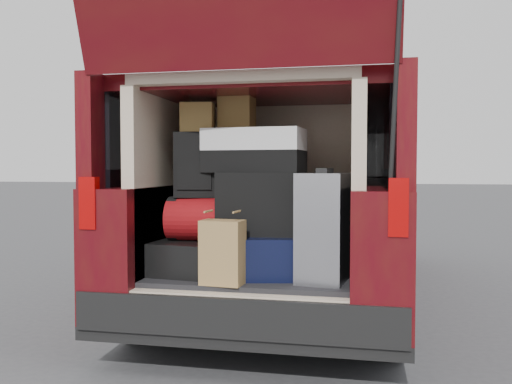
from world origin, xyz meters
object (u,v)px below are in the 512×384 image
silver_roller (325,227)px  kraft_bag (223,252)px  twotone_duffel (255,151)px  black_soft_case (262,204)px  black_hardshell (190,256)px  navy_hardshell (260,254)px  backpack (198,165)px  red_duffel (201,219)px

silver_roller → kraft_bag: size_ratio=1.73×
silver_roller → kraft_bag: bearing=-148.9°
twotone_duffel → black_soft_case: bearing=-32.0°
kraft_bag → black_hardshell: bearing=139.5°
navy_hardshell → backpack: size_ratio=1.39×
red_duffel → black_soft_case: black_soft_case is taller
red_duffel → twotone_duffel: 0.55m
red_duffel → twotone_duffel: twotone_duffel is taller
red_duffel → kraft_bag: bearing=-56.9°
black_hardshell → navy_hardshell: bearing=11.8°
backpack → black_hardshell: bearing=-143.4°
red_duffel → backpack: 0.35m
backpack → twotone_duffel: twotone_duffel is taller
navy_hardshell → black_soft_case: bearing=-47.9°
navy_hardshell → black_soft_case: size_ratio=1.07×
navy_hardshell → red_duffel: bearing=174.6°
kraft_bag → backpack: bearing=131.8°
red_duffel → twotone_duffel: bearing=9.2°
black_soft_case → twotone_duffel: twotone_duffel is taller
navy_hardshell → red_duffel: (-0.37, -0.04, 0.22)m
silver_roller → twotone_duffel: 0.66m
black_hardshell → silver_roller: size_ratio=0.81×
silver_roller → black_soft_case: size_ratio=1.18×
black_hardshell → red_duffel: red_duffel is taller
navy_hardshell → kraft_bag: 0.38m
red_duffel → twotone_duffel: size_ratio=0.68×
twotone_duffel → kraft_bag: bearing=-101.1°
black_hardshell → navy_hardshell: size_ratio=0.90×
black_hardshell → silver_roller: (0.86, -0.07, 0.22)m
black_soft_case → backpack: (-0.42, 0.02, 0.24)m
silver_roller → backpack: bearing=-179.7°
twotone_duffel → black_hardshell: bearing=-165.3°
black_soft_case → black_hardshell: bearing=179.0°
kraft_bag → twotone_duffel: size_ratio=0.60×
navy_hardshell → silver_roller: silver_roller is taller
red_duffel → backpack: size_ratio=1.01×
black_hardshell → silver_roller: silver_roller is taller
navy_hardshell → red_duffel: red_duffel is taller
silver_roller → twotone_duffel: bearing=171.0°
navy_hardshell → backpack: backpack is taller
navy_hardshell → backpack: 0.70m
kraft_bag → twotone_duffel: twotone_duffel is taller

